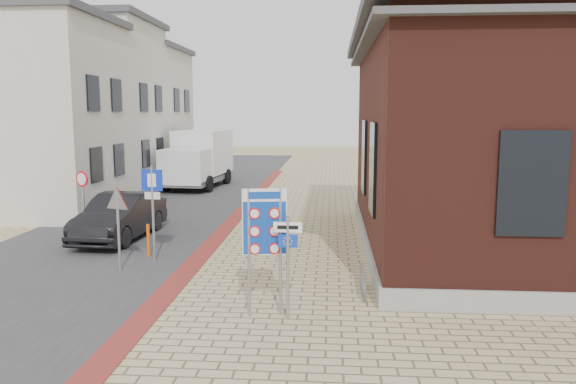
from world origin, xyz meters
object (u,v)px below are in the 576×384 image
(sedan, at_px, (120,217))
(bollard, at_px, (148,241))
(box_truck, at_px, (199,158))
(parking_sign, at_px, (152,197))
(border_sign, at_px, (265,225))
(essen_sign, at_px, (288,252))

(sedan, xyz_separation_m, bollard, (1.73, -2.30, -0.27))
(box_truck, xyz_separation_m, bollard, (2.20, -15.71, -1.17))
(box_truck, relative_size, parking_sign, 2.32)
(border_sign, xyz_separation_m, parking_sign, (-3.67, 4.00, -0.05))
(sedan, xyz_separation_m, border_sign, (5.73, -6.80, 1.18))
(essen_sign, bearing_deg, bollard, 134.94)
(box_truck, distance_m, bollard, 15.91)
(sedan, xyz_separation_m, essen_sign, (6.23, -7.00, 0.66))
(box_truck, distance_m, parking_sign, 16.41)
(box_truck, height_order, essen_sign, box_truck)
(sedan, distance_m, bollard, 2.89)
(border_sign, height_order, essen_sign, border_sign)
(essen_sign, bearing_deg, border_sign, 159.39)
(box_truck, height_order, border_sign, box_truck)
(box_truck, bearing_deg, essen_sign, -66.75)
(bollard, bearing_deg, box_truck, 97.97)
(sedan, distance_m, essen_sign, 9.39)
(parking_sign, bearing_deg, bollard, 125.38)
(box_truck, xyz_separation_m, parking_sign, (2.53, -16.21, 0.23))
(essen_sign, relative_size, parking_sign, 0.79)
(sedan, height_order, box_truck, box_truck)
(border_sign, relative_size, parking_sign, 0.98)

